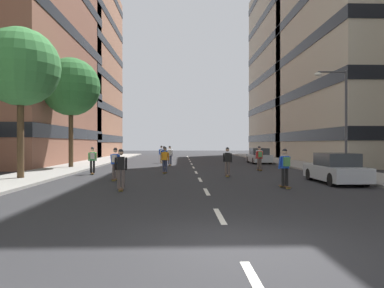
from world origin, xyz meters
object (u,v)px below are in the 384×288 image
at_px(street_tree_mid, 71,87).
at_px(skater_5, 121,167).
at_px(street_tree_near, 20,67).
at_px(skater_6, 170,154).
at_px(skater_2, 259,156).
at_px(skater_9, 285,166).
at_px(skater_10, 115,162).
at_px(skater_0, 162,153).
at_px(parked_car_mid, 259,156).
at_px(skater_1, 164,155).
at_px(skater_3, 260,157).
at_px(skater_8, 227,160).
at_px(streetlamp_right, 340,110).
at_px(skater_4, 165,159).
at_px(parked_car_near, 336,169).
at_px(skater_7, 92,159).

distance_m(street_tree_mid, skater_5, 15.87).
bearing_deg(street_tree_near, skater_6, 58.37).
xyz_separation_m(skater_2, skater_9, (-1.84, -13.78, 0.03)).
distance_m(skater_2, skater_10, 14.33).
height_order(skater_2, skater_6, same).
height_order(skater_0, skater_10, same).
xyz_separation_m(parked_car_mid, skater_1, (-9.19, -6.04, 0.32)).
relative_size(street_tree_near, skater_1, 4.59).
bearing_deg(skater_3, skater_2, 78.22).
relative_size(skater_0, skater_6, 1.00).
relative_size(street_tree_mid, skater_1, 4.87).
relative_size(skater_3, skater_8, 1.00).
relative_size(skater_2, skater_8, 1.00).
bearing_deg(streetlamp_right, skater_9, -129.85).
bearing_deg(skater_3, skater_9, -96.21).
bearing_deg(street_tree_near, skater_2, 32.94).
distance_m(street_tree_near, street_tree_mid, 9.09).
height_order(skater_1, skater_2, same).
relative_size(street_tree_mid, skater_2, 4.87).
bearing_deg(skater_6, skater_4, -90.57).
relative_size(skater_6, skater_8, 1.00).
distance_m(parked_car_near, skater_6, 17.02).
xyz_separation_m(skater_1, skater_9, (6.04, -13.77, 0.00)).
xyz_separation_m(parked_car_near, skater_7, (-13.56, 5.60, 0.32)).
bearing_deg(skater_4, skater_7, -172.20).
height_order(streetlamp_right, skater_3, streetlamp_right).
distance_m(skater_0, skater_8, 15.40).
bearing_deg(streetlamp_right, skater_7, 176.37).
bearing_deg(skater_8, skater_2, 65.31).
height_order(parked_car_near, skater_5, skater_5).
bearing_deg(skater_8, skater_9, -72.18).
bearing_deg(parked_car_mid, streetlamp_right, -80.17).
xyz_separation_m(skater_2, skater_4, (-7.58, -5.60, 0.00)).
bearing_deg(skater_3, skater_4, -162.55).
bearing_deg(street_tree_near, skater_1, 53.24).
xyz_separation_m(skater_0, skater_9, (6.60, -20.40, 0.00)).
bearing_deg(skater_5, street_tree_near, 144.07).
xyz_separation_m(parked_car_near, skater_5, (-10.40, -2.52, 0.29)).
bearing_deg(street_tree_mid, skater_8, -31.99).
xyz_separation_m(skater_7, skater_8, (8.56, -1.79, -0.03)).
height_order(skater_2, skater_4, same).
height_order(parked_car_mid, skater_7, skater_7).
xyz_separation_m(parked_car_mid, skater_3, (-2.03, -9.48, 0.32)).
xyz_separation_m(skater_2, skater_7, (-12.25, -6.24, 0.03)).
xyz_separation_m(skater_5, skater_10, (-0.99, 4.17, 0.03)).
relative_size(parked_car_mid, street_tree_mid, 0.51).
bearing_deg(skater_4, parked_car_mid, 52.63).
relative_size(skater_4, skater_9, 1.00).
height_order(streetlamp_right, skater_8, streetlamp_right).
bearing_deg(parked_car_near, skater_2, 96.31).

